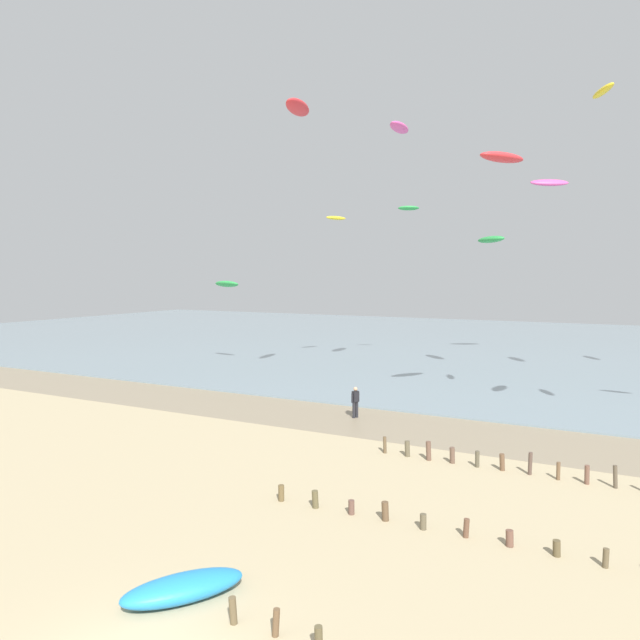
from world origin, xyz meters
The scene contains 15 objects.
wet_sand_strip centered at (0.00, 20.28, 0.00)m, with size 120.00×5.97×0.01m, color gray.
sea centered at (0.00, 58.27, 0.05)m, with size 160.00×70.00×0.10m, color gray.
groyne_mid centered at (3.55, 9.04, 0.27)m, with size 11.59×0.36×0.64m.
groyne_far centered at (7.82, 15.66, 0.38)m, with size 17.19×0.35×0.91m.
person_nearest_camera centered at (-4.41, 20.89, 0.92)m, with size 0.34×0.53×1.71m.
grounded_kite centered at (-0.83, 2.61, 0.30)m, with size 2.96×1.07×0.59m, color #2384D1.
kite_aloft_1 centered at (-0.57, 37.33, 10.47)m, with size 3.17×1.01×0.51m, color green.
kite_aloft_3 centered at (-10.07, 24.61, 18.23)m, with size 3.37×1.08×0.54m, color red.
kite_aloft_4 centered at (-21.58, 32.60, 7.04)m, with size 2.73×0.87×0.44m, color green.
kite_aloft_6 centered at (-6.05, 32.09, 18.20)m, with size 3.18×1.02×0.51m, color #E54C99.
kite_aloft_7 centered at (2.49, 24.08, 13.93)m, with size 3.08×0.99×0.49m, color red.
kite_aloft_9 centered at (-13.41, 37.07, 12.62)m, with size 2.01×0.64×0.32m, color yellow.
kite_aloft_11 centered at (2.62, 45.16, 15.55)m, with size 3.25×1.04×0.52m, color #E54C99.
kite_aloft_12 centered at (-8.26, 40.81, 13.57)m, with size 1.82×0.58×0.29m, color green.
kite_aloft_13 centered at (7.20, 22.84, 16.31)m, with size 2.02×0.65×0.32m, color yellow.
Camera 1 is at (8.24, -7.78, 7.78)m, focal length 32.65 mm.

